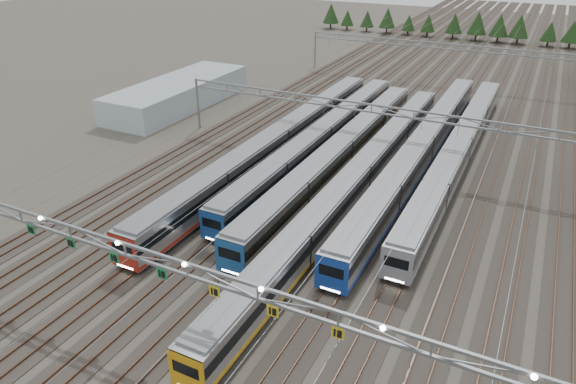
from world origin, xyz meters
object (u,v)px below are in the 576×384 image
at_px(train_f, 459,149).
at_px(west_shed, 179,93).
at_px(train_d, 359,178).
at_px(gantry_near, 186,273).
at_px(train_a, 279,142).
at_px(train_e, 421,149).
at_px(gantry_far, 442,51).
at_px(train_c, 341,153).
at_px(train_b, 321,138).
at_px(gantry_mid, 371,115).

relative_size(train_f, west_shed, 2.00).
relative_size(train_d, gantry_near, 1.19).
xyz_separation_m(train_a, train_e, (18.00, 6.58, -0.05)).
height_order(train_f, west_shed, west_shed).
bearing_deg(train_e, train_f, 25.65).
bearing_deg(gantry_far, train_e, -81.15).
bearing_deg(gantry_near, train_c, 93.54).
bearing_deg(train_e, gantry_far, 98.85).
bearing_deg(train_f, gantry_far, 105.28).
distance_m(train_d, gantry_far, 55.58).
relative_size(train_b, train_e, 0.86).
distance_m(train_c, west_shed, 37.88).
relative_size(train_b, train_d, 0.81).
xyz_separation_m(train_d, west_shed, (-40.26, 18.35, 0.12)).
relative_size(train_c, gantry_mid, 0.96).
distance_m(train_d, train_e, 12.85).
xyz_separation_m(train_b, train_c, (4.50, -3.97, 0.10)).
distance_m(train_c, train_e, 10.92).
relative_size(train_d, gantry_mid, 1.19).
relative_size(train_c, gantry_far, 0.96).
bearing_deg(west_shed, gantry_mid, -11.87).
height_order(gantry_near, gantry_mid, gantry_near).
bearing_deg(gantry_near, train_b, 99.61).
relative_size(gantry_near, west_shed, 1.88).
xyz_separation_m(train_a, train_c, (9.00, 0.39, -0.02)).
xyz_separation_m(train_c, gantry_far, (2.25, 49.51, 4.11)).
bearing_deg(train_a, train_e, 20.07).
relative_size(train_a, train_f, 1.01).
distance_m(train_b, train_f, 18.52).
xyz_separation_m(train_c, gantry_near, (2.20, -35.61, 4.81)).
relative_size(train_b, gantry_far, 0.96).
height_order(train_c, gantry_far, gantry_far).
relative_size(train_c, west_shed, 1.80).
relative_size(train_e, train_f, 1.05).
bearing_deg(gantry_far, gantry_mid, -90.00).
distance_m(train_e, train_f, 4.99).
bearing_deg(gantry_mid, west_shed, 168.13).
xyz_separation_m(train_e, train_f, (4.50, 2.16, -0.07)).
distance_m(train_c, gantry_near, 36.00).
bearing_deg(gantry_far, train_b, -98.43).
distance_m(train_c, gantry_far, 49.73).
bearing_deg(train_d, gantry_far, 92.33).
xyz_separation_m(train_d, train_e, (4.50, 12.04, 0.13)).
xyz_separation_m(train_e, gantry_far, (-6.75, 43.33, 4.14)).
bearing_deg(gantry_far, train_f, -74.72).
height_order(train_c, gantry_near, gantry_near).
distance_m(train_b, gantry_mid, 7.98).
height_order(train_b, gantry_far, gantry_far).
bearing_deg(train_d, train_e, 69.50).
bearing_deg(train_b, train_a, -135.91).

